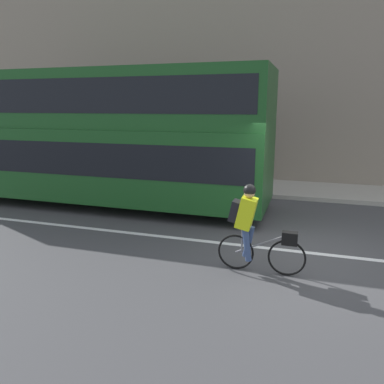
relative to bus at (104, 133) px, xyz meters
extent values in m
plane|color=#424244|center=(5.66, -2.21, -2.10)|extent=(80.00, 80.00, 0.00)
cube|color=silver|center=(5.66, -2.13, -2.10)|extent=(50.00, 0.14, 0.01)
cube|color=#A8A399|center=(5.66, 3.44, -2.04)|extent=(60.00, 2.51, 0.13)
cube|color=gray|center=(5.66, 4.84, 2.29)|extent=(60.00, 0.30, 8.78)
cylinder|color=black|center=(2.91, 0.00, -1.60)|extent=(1.00, 0.30, 1.00)
cylinder|color=black|center=(-2.91, 0.00, -1.60)|extent=(1.00, 0.30, 1.00)
cube|color=#194C1E|center=(0.00, 0.00, -0.82)|extent=(9.39, 2.52, 1.96)
cube|color=black|center=(0.00, 0.00, -0.59)|extent=(9.01, 2.54, 0.86)
cube|color=#194C1E|center=(0.00, 0.00, 0.92)|extent=(9.39, 2.42, 1.53)
cube|color=black|center=(0.00, 0.00, 1.00)|extent=(9.01, 2.44, 0.86)
torus|color=black|center=(5.39, -3.31, -1.78)|extent=(0.65, 0.04, 0.65)
torus|color=black|center=(4.50, -3.31, -1.78)|extent=(0.65, 0.04, 0.65)
cylinder|color=slate|center=(4.95, -3.31, -1.58)|extent=(0.90, 0.03, 0.44)
cylinder|color=slate|center=(4.61, -3.31, -1.55)|extent=(0.03, 0.03, 0.47)
cube|color=black|center=(5.42, -3.31, -1.43)|extent=(0.26, 0.16, 0.22)
cube|color=#D8EA19|center=(4.67, -3.31, -1.04)|extent=(0.37, 0.32, 0.58)
cube|color=black|center=(4.47, -3.31, -1.02)|extent=(0.21, 0.26, 0.38)
cylinder|color=#384C7A|center=(4.71, -3.22, -1.59)|extent=(0.21, 0.11, 0.58)
cylinder|color=#384C7A|center=(4.71, -3.40, -1.59)|extent=(0.19, 0.11, 0.58)
sphere|color=tan|center=(4.71, -3.31, -0.68)|extent=(0.19, 0.19, 0.19)
sphere|color=black|center=(4.71, -3.31, -0.64)|extent=(0.21, 0.21, 0.21)
cylinder|color=#515156|center=(0.76, 3.31, -1.51)|extent=(0.51, 0.51, 0.92)
camera|label=1|loc=(5.65, -9.49, 0.76)|focal=35.00mm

